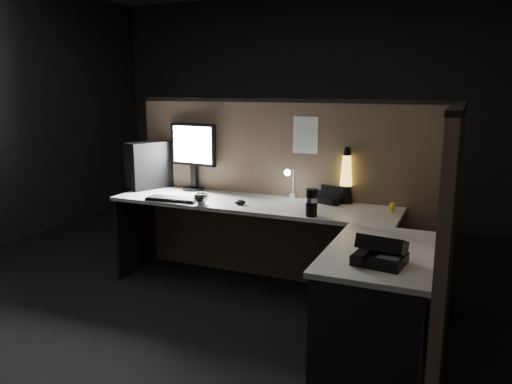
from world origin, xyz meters
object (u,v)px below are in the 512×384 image
at_px(keyboard, 173,199).
at_px(desk_phone, 380,252).
at_px(lava_lamp, 346,180).
at_px(pc_tower, 149,165).
at_px(monitor, 193,150).

height_order(keyboard, desk_phone, desk_phone).
bearing_deg(desk_phone, lava_lamp, 118.57).
height_order(pc_tower, lava_lamp, lava_lamp).
bearing_deg(pc_tower, desk_phone, -4.54).
bearing_deg(lava_lamp, desk_phone, -69.33).
relative_size(pc_tower, monitor, 0.71).
xyz_separation_m(keyboard, desk_phone, (1.77, -0.81, 0.05)).
relative_size(pc_tower, keyboard, 0.97).
relative_size(pc_tower, lava_lamp, 0.94).
distance_m(pc_tower, desk_phone, 2.53).
height_order(pc_tower, keyboard, pc_tower).
height_order(lava_lamp, desk_phone, lava_lamp).
xyz_separation_m(monitor, keyboard, (0.06, -0.45, -0.34)).
bearing_deg(desk_phone, keyboard, 163.31).
height_order(monitor, lava_lamp, monitor).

